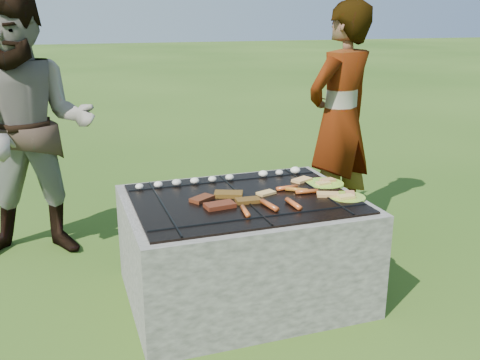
{
  "coord_description": "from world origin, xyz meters",
  "views": [
    {
      "loc": [
        -0.93,
        -2.67,
        1.59
      ],
      "look_at": [
        0.0,
        0.05,
        0.7
      ],
      "focal_mm": 40.0,
      "sensor_mm": 36.0,
      "label": 1
    }
  ],
  "objects_px": {
    "plate_far": "(325,183)",
    "plate_near": "(347,197)",
    "bystander": "(30,129)",
    "cook": "(340,119)",
    "fire_pit": "(243,251)"
  },
  "relations": [
    {
      "from": "plate_near",
      "to": "bystander",
      "type": "height_order",
      "value": "bystander"
    },
    {
      "from": "plate_far",
      "to": "cook",
      "type": "distance_m",
      "value": 0.89
    },
    {
      "from": "fire_pit",
      "to": "plate_near",
      "type": "distance_m",
      "value": 0.67
    },
    {
      "from": "fire_pit",
      "to": "plate_far",
      "type": "bearing_deg",
      "value": 9.31
    },
    {
      "from": "plate_far",
      "to": "bystander",
      "type": "height_order",
      "value": "bystander"
    },
    {
      "from": "cook",
      "to": "bystander",
      "type": "relative_size",
      "value": 0.96
    },
    {
      "from": "bystander",
      "to": "plate_far",
      "type": "bearing_deg",
      "value": -18.61
    },
    {
      "from": "cook",
      "to": "plate_near",
      "type": "bearing_deg",
      "value": 42.4
    },
    {
      "from": "fire_pit",
      "to": "plate_near",
      "type": "xyz_separation_m",
      "value": [
        0.56,
        -0.18,
        0.33
      ]
    },
    {
      "from": "cook",
      "to": "bystander",
      "type": "distance_m",
      "value": 2.17
    },
    {
      "from": "fire_pit",
      "to": "bystander",
      "type": "bearing_deg",
      "value": 137.84
    },
    {
      "from": "plate_far",
      "to": "cook",
      "type": "xyz_separation_m",
      "value": [
        0.48,
        0.71,
        0.24
      ]
    },
    {
      "from": "plate_near",
      "to": "fire_pit",
      "type": "bearing_deg",
      "value": 162.35
    },
    {
      "from": "plate_far",
      "to": "bystander",
      "type": "relative_size",
      "value": 0.17
    },
    {
      "from": "plate_far",
      "to": "plate_near",
      "type": "distance_m",
      "value": 0.27
    }
  ]
}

